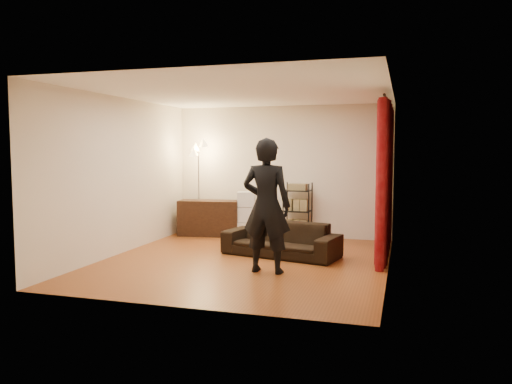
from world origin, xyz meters
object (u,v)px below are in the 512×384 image
(sofa, at_px, (281,239))
(person, at_px, (266,206))
(floor_lamp, at_px, (199,189))
(storage_boxes, at_px, (246,214))
(media_cabinet, at_px, (209,218))
(wire_shelf, at_px, (298,211))

(sofa, relative_size, person, 0.99)
(floor_lamp, bearing_deg, storage_boxes, 6.58)
(storage_boxes, bearing_deg, sofa, -55.15)
(media_cabinet, bearing_deg, sofa, -46.48)
(sofa, relative_size, media_cabinet, 1.54)
(wire_shelf, relative_size, floor_lamp, 0.58)
(media_cabinet, distance_m, floor_lamp, 0.65)
(person, bearing_deg, media_cabinet, -52.17)
(sofa, distance_m, media_cabinet, 2.48)
(sofa, xyz_separation_m, floor_lamp, (-2.16, 1.53, 0.70))
(storage_boxes, bearing_deg, media_cabinet, -172.72)
(storage_boxes, distance_m, floor_lamp, 1.14)
(person, height_order, floor_lamp, person)
(sofa, xyz_separation_m, media_cabinet, (-1.93, 1.55, 0.08))
(storage_boxes, distance_m, wire_shelf, 1.09)
(sofa, height_order, floor_lamp, floor_lamp)
(sofa, relative_size, storage_boxes, 2.09)
(wire_shelf, distance_m, floor_lamp, 2.14)
(person, bearing_deg, sofa, -85.33)
(person, relative_size, storage_boxes, 2.10)
(person, bearing_deg, wire_shelf, -85.81)
(storage_boxes, relative_size, wire_shelf, 0.82)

